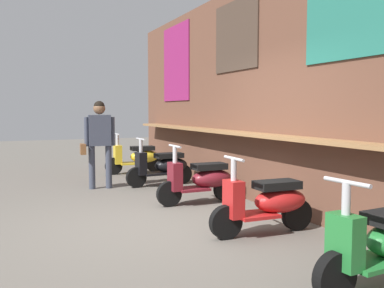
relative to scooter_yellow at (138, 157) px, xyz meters
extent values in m
plane|color=#605B54|center=(4.55, -1.08, -0.39)|extent=(34.70, 34.70, 0.00)
cube|color=brown|center=(4.55, 0.94, 1.43)|extent=(12.39, 0.25, 3.64)
cube|color=olive|center=(4.55, 0.64, 0.75)|extent=(11.15, 0.36, 0.05)
cube|color=#841E56|center=(0.47, 0.80, 2.22)|extent=(1.53, 0.02, 1.74)
cube|color=#423328|center=(3.25, 0.80, 2.42)|extent=(1.43, 0.02, 1.21)
cube|color=#236B5B|center=(5.89, 0.80, 2.36)|extent=(1.46, 0.02, 1.26)
ellipsoid|color=gold|center=(0.01, 0.17, 0.01)|extent=(0.42, 0.72, 0.30)
cube|color=black|center=(0.01, 0.12, 0.21)|extent=(0.33, 0.57, 0.10)
cube|color=gold|center=(-0.01, -0.18, -0.14)|extent=(0.41, 0.52, 0.04)
cube|color=gold|center=(-0.03, -0.48, 0.08)|extent=(0.29, 0.17, 0.44)
cylinder|color=#B7B7BC|center=(-0.03, -0.48, 0.21)|extent=(0.07, 0.07, 0.70)
cylinder|color=#B7B7BC|center=(-0.03, -0.48, 0.56)|extent=(0.46, 0.06, 0.04)
cylinder|color=black|center=(-0.03, -0.58, -0.19)|extent=(0.12, 0.40, 0.40)
cylinder|color=black|center=(0.02, 0.42, -0.19)|extent=(0.12, 0.40, 0.40)
ellipsoid|color=black|center=(1.78, 0.17, 0.01)|extent=(0.42, 0.72, 0.30)
cube|color=black|center=(1.78, 0.12, 0.21)|extent=(0.33, 0.57, 0.10)
cube|color=black|center=(1.79, -0.18, -0.14)|extent=(0.41, 0.52, 0.04)
cube|color=black|center=(1.81, -0.48, 0.08)|extent=(0.29, 0.17, 0.44)
cylinder|color=#B7B7BC|center=(1.81, -0.48, 0.21)|extent=(0.07, 0.07, 0.70)
cylinder|color=#B7B7BC|center=(1.81, -0.48, 0.56)|extent=(0.46, 0.06, 0.04)
cylinder|color=black|center=(1.82, -0.58, -0.19)|extent=(0.12, 0.40, 0.40)
cylinder|color=black|center=(1.76, 0.42, -0.19)|extent=(0.12, 0.40, 0.40)
ellipsoid|color=maroon|center=(3.61, 0.17, 0.01)|extent=(0.38, 0.70, 0.30)
cube|color=black|center=(3.61, 0.12, 0.21)|extent=(0.30, 0.55, 0.10)
cube|color=maroon|center=(3.61, -0.18, -0.14)|extent=(0.38, 0.50, 0.04)
cube|color=maroon|center=(3.61, -0.48, 0.08)|extent=(0.28, 0.16, 0.44)
cylinder|color=#B7B7BC|center=(3.61, -0.48, 0.21)|extent=(0.07, 0.07, 0.70)
cylinder|color=#B7B7BC|center=(3.61, -0.48, 0.56)|extent=(0.46, 0.04, 0.04)
cylinder|color=black|center=(3.61, -0.58, -0.19)|extent=(0.10, 0.40, 0.40)
cylinder|color=black|center=(3.61, 0.42, -0.19)|extent=(0.10, 0.40, 0.40)
ellipsoid|color=red|center=(5.50, 0.17, 0.01)|extent=(0.40, 0.71, 0.30)
cube|color=black|center=(5.50, 0.12, 0.21)|extent=(0.32, 0.56, 0.10)
cube|color=red|center=(5.49, -0.18, -0.14)|extent=(0.40, 0.51, 0.04)
cube|color=red|center=(5.48, -0.48, 0.08)|extent=(0.29, 0.17, 0.44)
cylinder|color=#B7B7BC|center=(5.48, -0.48, 0.21)|extent=(0.07, 0.07, 0.70)
cylinder|color=#B7B7BC|center=(5.48, -0.48, 0.56)|extent=(0.46, 0.05, 0.04)
cylinder|color=black|center=(5.47, -0.58, -0.19)|extent=(0.11, 0.40, 0.40)
cylinder|color=black|center=(5.51, 0.42, -0.19)|extent=(0.11, 0.40, 0.40)
cube|color=#237533|center=(7.25, -0.18, -0.14)|extent=(0.41, 0.52, 0.04)
cube|color=#237533|center=(7.27, -0.48, 0.08)|extent=(0.29, 0.18, 0.44)
cylinder|color=#B7B7BC|center=(7.27, -0.48, 0.21)|extent=(0.07, 0.07, 0.70)
cylinder|color=#B7B7BC|center=(7.27, -0.48, 0.56)|extent=(0.46, 0.07, 0.04)
cylinder|color=black|center=(7.28, -0.58, -0.19)|extent=(0.13, 0.41, 0.40)
cylinder|color=#383D4C|center=(1.65, -1.09, 0.03)|extent=(0.12, 0.12, 0.83)
cylinder|color=#383D4C|center=(1.60, -1.40, 0.03)|extent=(0.12, 0.12, 0.83)
cube|color=#383D4C|center=(1.62, -1.24, 0.74)|extent=(0.24, 0.43, 0.59)
sphere|color=brown|center=(1.62, -1.24, 1.16)|extent=(0.23, 0.23, 0.23)
sphere|color=black|center=(1.62, -1.24, 1.20)|extent=(0.21, 0.21, 0.21)
cylinder|color=#383D4C|center=(1.65, -0.99, 0.72)|extent=(0.08, 0.08, 0.56)
cylinder|color=#383D4C|center=(1.60, -1.49, 0.72)|extent=(0.08, 0.08, 0.56)
cube|color=brown|center=(1.61, -1.56, 0.39)|extent=(0.27, 0.12, 0.20)
camera|label=1|loc=(9.82, -2.95, 1.13)|focal=39.98mm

